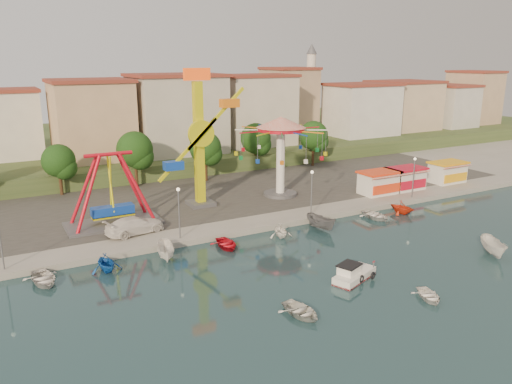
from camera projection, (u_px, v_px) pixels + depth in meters
ground at (320, 275)px, 43.22m from camera, size 200.00×200.00×0.00m
quay_deck at (130, 154)px, 95.66m from camera, size 200.00×100.00×0.60m
asphalt_pad at (192, 190)px, 68.47m from camera, size 90.00×28.00×0.01m
hill_terrace at (123, 144)px, 99.58m from camera, size 200.00×60.00×3.00m
pirate_ship_ride at (111, 191)px, 53.55m from camera, size 10.00×5.00×8.00m
kamikaze_tower at (203, 142)px, 59.55m from camera, size 7.53×3.10×16.50m
wave_swinger at (281, 138)px, 64.14m from camera, size 11.60×11.60×10.40m
booth_left at (379, 182)px, 66.52m from camera, size 5.40×3.78×3.08m
booth_mid at (405, 178)px, 68.76m from camera, size 5.40×3.78×3.08m
booth_right at (447, 172)px, 72.59m from camera, size 5.40×3.78×3.08m
lamp_post_0 at (1, 242)px, 42.30m from camera, size 0.14×0.14×5.00m
lamp_post_1 at (179, 215)px, 49.72m from camera, size 0.14×0.14×5.00m
lamp_post_2 at (311, 194)px, 57.13m from camera, size 0.14×0.14×5.00m
lamp_post_3 at (413, 179)px, 64.55m from camera, size 0.14×0.14×5.00m
tree_1 at (59, 161)px, 65.15m from camera, size 4.35×4.35×6.80m
tree_2 at (135, 149)px, 69.23m from camera, size 5.02×5.02×7.85m
tree_3 at (205, 148)px, 72.74m from camera, size 4.68×4.68×7.32m
tree_4 at (256, 138)px, 79.85m from camera, size 4.86×4.86×7.60m
tree_5 at (314, 136)px, 82.96m from camera, size 4.83×4.83×7.54m
building_1 at (5, 133)px, 74.96m from camera, size 12.33×9.01×8.63m
building_2 at (93, 119)px, 81.20m from camera, size 11.95×9.28×11.23m
building_3 at (180, 122)px, 85.18m from camera, size 12.59×10.50×9.20m
building_4 at (242, 116)px, 94.29m from camera, size 10.75×9.23×9.24m
building_5 at (306, 108)px, 98.62m from camera, size 12.77×10.96×11.21m
building_6 at (357, 103)px, 102.61m from camera, size 8.23×8.98×12.36m
building_7 at (384, 107)px, 112.76m from camera, size 11.59×10.93×8.76m
building_8 at (451, 99)px, 113.18m from camera, size 12.84×9.28×12.58m
building_9 at (479, 103)px, 122.23m from camera, size 12.95×9.17×9.21m
minaret at (311, 86)px, 102.38m from camera, size 2.80×2.80×18.00m
cabin_motorboat at (353, 275)px, 42.24m from camera, size 4.83×3.23×1.59m
rowboat_a at (301, 311)px, 36.36m from camera, size 2.93×3.79×0.72m
rowboat_b at (429, 296)px, 38.81m from camera, size 3.04×3.51×0.61m
skiff at (494, 247)px, 47.33m from camera, size 3.60×4.51×1.66m
van at (135, 225)px, 51.52m from camera, size 6.49×3.67×1.77m
moored_boat_0 at (43, 279)px, 41.57m from camera, size 3.27×4.23×0.81m
moored_boat_1 at (106, 262)px, 43.85m from camera, size 2.99×3.37×1.63m
moored_boat_2 at (166, 252)px, 46.43m from camera, size 2.41×4.26×1.55m
moored_boat_3 at (226, 244)px, 49.40m from camera, size 2.75×3.73×0.75m
moored_boat_4 at (281, 230)px, 52.22m from camera, size 2.86×3.17×1.46m
moored_boat_5 at (321, 222)px, 54.62m from camera, size 2.23×4.34×1.60m
moored_boat_6 at (375, 215)px, 58.35m from camera, size 2.91×3.92×0.78m
moored_boat_7 at (402, 207)px, 60.16m from camera, size 3.39×3.69×1.64m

